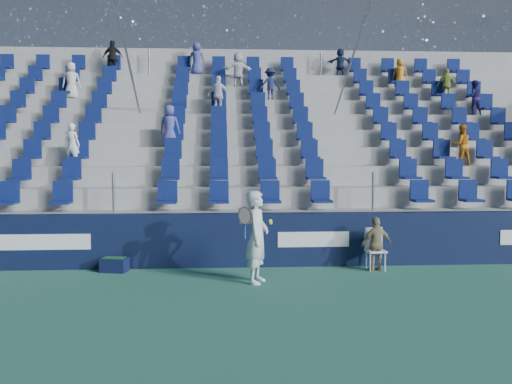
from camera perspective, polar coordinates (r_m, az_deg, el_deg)
ground at (r=9.86m, az=-0.11°, el=-11.06°), size 70.00×70.00×0.00m
sponsor_wall at (r=12.82m, az=-0.98°, el=-4.81°), size 24.00×0.32×1.20m
grandstand at (r=17.76m, az=-1.78°, el=2.63°), size 24.00×8.17×6.63m
tennis_player at (r=11.17m, az=0.11°, el=-4.51°), size 0.71×0.76×1.82m
line_judge_chair at (r=12.78m, az=11.78°, el=-5.27°), size 0.43×0.44×0.92m
line_judge at (r=12.63m, az=11.96°, el=-5.10°), size 0.72×0.39×1.17m
ball_bin at (r=12.69m, az=-13.98°, el=-7.00°), size 0.61×0.47×0.31m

